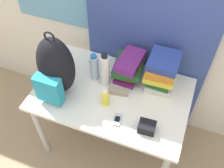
% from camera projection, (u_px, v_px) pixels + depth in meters
% --- Properties ---
extents(curtain_blue, '(0.97, 0.04, 2.50)m').
position_uv_depth(curtain_blue, '(153.00, 5.00, 1.74)').
color(curtain_blue, '#384C93').
rests_on(curtain_blue, ground_plane).
extents(desk, '(1.14, 0.73, 0.71)m').
position_uv_depth(desk, '(112.00, 100.00, 2.02)').
color(desk, silver).
rests_on(desk, ground_plane).
extents(backpack, '(0.27, 0.28, 0.54)m').
position_uv_depth(backpack, '(55.00, 68.00, 1.79)').
color(backpack, black).
rests_on(backpack, desk).
extents(book_stack_left, '(0.24, 0.29, 0.19)m').
position_uv_depth(book_stack_left, '(129.00, 67.00, 1.98)').
color(book_stack_left, '#6B2370').
rests_on(book_stack_left, desk).
extents(book_stack_center, '(0.23, 0.27, 0.27)m').
position_uv_depth(book_stack_center, '(162.00, 72.00, 1.90)').
color(book_stack_center, silver).
rests_on(book_stack_center, desk).
extents(water_bottle, '(0.07, 0.07, 0.23)m').
position_uv_depth(water_bottle, '(94.00, 67.00, 1.96)').
color(water_bottle, silver).
rests_on(water_bottle, desk).
extents(sports_bottle, '(0.07, 0.07, 0.29)m').
position_uv_depth(sports_bottle, '(105.00, 70.00, 1.90)').
color(sports_bottle, white).
rests_on(sports_bottle, desk).
extents(sunscreen_bottle, '(0.05, 0.05, 0.15)m').
position_uv_depth(sunscreen_bottle, '(105.00, 98.00, 1.83)').
color(sunscreen_bottle, yellow).
rests_on(sunscreen_bottle, desk).
extents(cell_phone, '(0.06, 0.10, 0.02)m').
position_uv_depth(cell_phone, '(117.00, 120.00, 1.78)').
color(cell_phone, '#B7BCC6').
rests_on(cell_phone, desk).
extents(sunglasses_case, '(0.16, 0.08, 0.04)m').
position_uv_depth(sunglasses_case, '(118.00, 91.00, 1.93)').
color(sunglasses_case, gray).
rests_on(sunglasses_case, desk).
extents(camera_pouch, '(0.12, 0.10, 0.07)m').
position_uv_depth(camera_pouch, '(147.00, 127.00, 1.72)').
color(camera_pouch, black).
rests_on(camera_pouch, desk).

